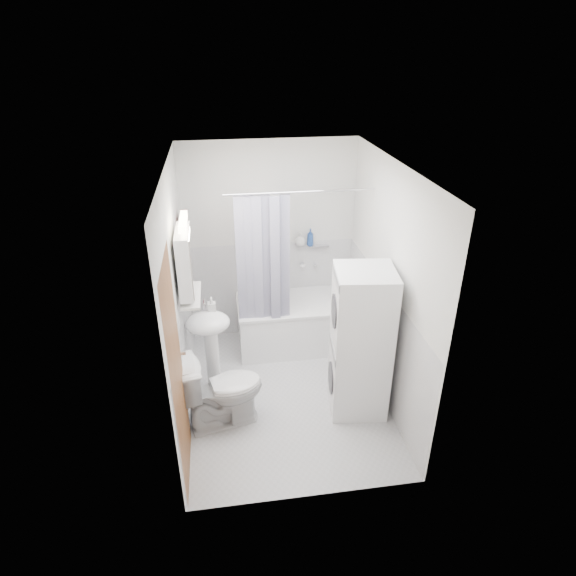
{
  "coord_description": "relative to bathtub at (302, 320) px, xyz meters",
  "views": [
    {
      "loc": [
        -0.58,
        -3.97,
        3.33
      ],
      "look_at": [
        0.04,
        0.15,
        1.18
      ],
      "focal_mm": 30.0,
      "sensor_mm": 36.0,
      "label": 1
    }
  ],
  "objects": [
    {
      "name": "washer_dryer",
      "position": [
        0.34,
        -1.19,
        0.44
      ],
      "size": [
        0.6,
        0.6,
        1.52
      ],
      "rotation": [
        0.0,
        0.0,
        -0.12
      ],
      "color": "white",
      "rests_on": "ground"
    },
    {
      "name": "wainscot",
      "position": [
        -0.33,
        -0.63,
        0.27
      ],
      "size": [
        1.98,
        2.58,
        2.58
      ],
      "color": "white",
      "rests_on": "ground"
    },
    {
      "name": "door",
      "position": [
        -1.28,
        -1.47,
        0.67
      ],
      "size": [
        0.05,
        2.0,
        2.0
      ],
      "color": "brown",
      "rests_on": "ground"
    },
    {
      "name": "shower_curtain",
      "position": [
        -0.49,
        -0.31,
        0.92
      ],
      "size": [
        0.55,
        0.02,
        1.45
      ],
      "color": "#141241",
      "rests_on": "curtain_rod"
    },
    {
      "name": "soap_pump",
      "position": [
        -1.04,
        -0.67,
        0.62
      ],
      "size": [
        0.08,
        0.17,
        0.08
      ],
      "primitive_type": "imported",
      "color": "gray",
      "rests_on": "sink"
    },
    {
      "name": "toilet",
      "position": [
        -0.99,
        -1.23,
        0.06
      ],
      "size": [
        0.87,
        0.61,
        0.77
      ],
      "primitive_type": "imported",
      "rotation": [
        0.0,
        0.0,
        1.8
      ],
      "color": "white",
      "rests_on": "ground"
    },
    {
      "name": "room_walls",
      "position": [
        -0.33,
        -0.92,
        1.16
      ],
      "size": [
        2.6,
        2.6,
        2.6
      ],
      "color": "silver",
      "rests_on": "ground"
    },
    {
      "name": "tub_spout",
      "position": [
        0.2,
        0.33,
        0.58
      ],
      "size": [
        0.04,
        0.12,
        0.04
      ],
      "primitive_type": "cylinder",
      "rotation": [
        1.57,
        0.0,
        0.0
      ],
      "color": "silver",
      "rests_on": "room_walls"
    },
    {
      "name": "towel",
      "position": [
        -1.27,
        -0.19,
        1.08
      ],
      "size": [
        0.07,
        0.34,
        0.81
      ],
      "color": "maroon",
      "rests_on": "room_walls"
    },
    {
      "name": "sink",
      "position": [
        -1.09,
        -0.76,
        0.38
      ],
      "size": [
        0.44,
        0.37,
        1.04
      ],
      "color": "white",
      "rests_on": "ground"
    },
    {
      "name": "shampoo_a",
      "position": [
        0.02,
        0.32,
        0.9
      ],
      "size": [
        0.13,
        0.17,
        0.13
      ],
      "primitive_type": "imported",
      "color": "gray",
      "rests_on": "shower_caddy"
    },
    {
      "name": "shelf_bottle",
      "position": [
        -1.22,
        -0.97,
        0.92
      ],
      "size": [
        0.07,
        0.18,
        0.07
      ],
      "primitive_type": "imported",
      "color": "gray",
      "rests_on": "shelf"
    },
    {
      "name": "shelf",
      "position": [
        -1.22,
        -0.82,
        0.87
      ],
      "size": [
        0.18,
        0.54,
        0.02
      ],
      "primitive_type": "cube",
      "color": "silver",
      "rests_on": "room_walls"
    },
    {
      "name": "bathtub",
      "position": [
        0.0,
        0.0,
        0.0
      ],
      "size": [
        1.54,
        0.73,
        0.59
      ],
      "color": "white",
      "rests_on": "ground"
    },
    {
      "name": "curtain_rod",
      "position": [
        0.0,
        -0.31,
        1.67
      ],
      "size": [
        1.72,
        0.02,
        0.02
      ],
      "primitive_type": "cylinder",
      "rotation": [
        0.0,
        1.57,
        0.0
      ],
      "color": "silver",
      "rests_on": "room_walls"
    },
    {
      "name": "shower_caddy",
      "position": [
        0.25,
        0.32,
        0.82
      ],
      "size": [
        0.22,
        0.06,
        0.02
      ],
      "primitive_type": "cube",
      "color": "silver",
      "rests_on": "room_walls"
    },
    {
      "name": "floor",
      "position": [
        -0.33,
        -0.92,
        -0.33
      ],
      "size": [
        2.6,
        2.6,
        0.0
      ],
      "primitive_type": "plane",
      "color": "#B9BABE",
      "rests_on": "ground"
    },
    {
      "name": "shampoo_b",
      "position": [
        0.14,
        0.32,
        0.88
      ],
      "size": [
        0.08,
        0.21,
        0.08
      ],
      "primitive_type": "imported",
      "color": "navy",
      "rests_on": "shower_caddy"
    },
    {
      "name": "shelf_cup",
      "position": [
        -1.22,
        -0.7,
        0.94
      ],
      "size": [
        0.1,
        0.09,
        0.1
      ],
      "primitive_type": "imported",
      "color": "gray",
      "rests_on": "shelf"
    },
    {
      "name": "medicine_cabinet",
      "position": [
        -1.24,
        -0.82,
        1.24
      ],
      "size": [
        0.13,
        0.5,
        0.71
      ],
      "color": "white",
      "rests_on": "room_walls"
    }
  ]
}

